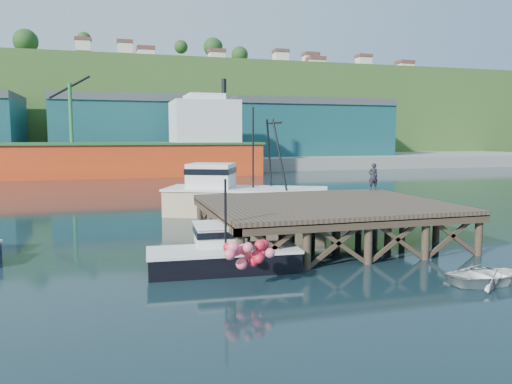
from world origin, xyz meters
name	(u,v)px	position (x,y,z in m)	size (l,w,h in m)	color
ground	(221,249)	(0.00, 0.00, 0.00)	(300.00, 300.00, 0.00)	black
wharf	(326,206)	(5.50, -0.19, 1.94)	(12.00, 10.00, 2.62)	brown
far_quay	(139,161)	(0.00, 70.00, 1.00)	(160.00, 40.00, 2.00)	gray
warehouse_mid	(140,130)	(0.00, 65.00, 6.50)	(28.00, 16.00, 9.00)	#1B545B
warehouse_right	(303,131)	(30.00, 65.00, 6.50)	(30.00, 16.00, 9.00)	#1B545B
cargo_ship	(84,152)	(-8.46, 48.00, 3.31)	(55.50, 10.00, 13.75)	#F04216
hillside	(131,113)	(0.00, 100.00, 11.00)	(220.00, 50.00, 22.00)	#2D511E
boat_black	(223,252)	(-0.72, -3.73, 0.70)	(6.35, 5.32, 3.84)	black
trawler	(243,193)	(3.69, 9.73, 1.54)	(11.84, 8.34, 7.50)	#CEB785
dinghy	(488,275)	(8.37, -8.58, 0.34)	(2.31, 3.24, 0.67)	silver
dockworker	(373,177)	(10.81, 4.40, 2.97)	(0.62, 0.41, 1.70)	black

